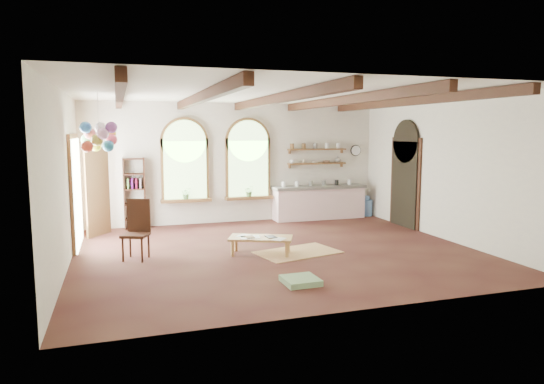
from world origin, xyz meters
name	(u,v)px	position (x,y,z in m)	size (l,w,h in m)	color
floor	(277,251)	(0.00, 0.00, 0.00)	(8.00, 8.00, 0.00)	#502C21
ceiling_beams	(278,99)	(0.00, 0.00, 3.10)	(6.20, 6.80, 0.18)	#3D1D13
window_left	(185,163)	(-1.40, 3.43, 1.63)	(1.30, 0.28, 2.20)	brown
window_right	(248,162)	(0.30, 3.43, 1.63)	(1.30, 0.28, 2.20)	brown
left_doorway	(76,193)	(-3.95, 1.80, 1.15)	(0.10, 1.90, 2.50)	brown
right_doorway	(404,184)	(3.95, 1.50, 1.10)	(0.10, 1.30, 2.40)	black
kitchen_counter	(319,202)	(2.30, 3.20, 0.48)	(2.68, 0.62, 0.94)	#FCD5D9
wall_shelf_lower	(317,164)	(2.30, 3.38, 1.55)	(1.70, 0.24, 0.04)	brown
wall_shelf_upper	(317,149)	(2.30, 3.38, 1.95)	(1.70, 0.24, 0.04)	brown
wall_clock	(356,150)	(3.55, 3.45, 1.90)	(0.32, 0.32, 0.04)	black
bookshelf	(134,193)	(-2.70, 3.32, 0.90)	(0.53, 0.32, 1.80)	#3D1D13
coffee_table	(261,239)	(-0.40, -0.15, 0.31)	(1.38, 1.02, 0.36)	tan
side_chair	(136,242)	(-2.79, 0.22, 0.33)	(0.60, 0.60, 1.16)	#3D1D13
floor_mat	(298,252)	(0.36, -0.25, 0.01)	(1.62, 1.00, 0.02)	tan
floor_cushion	(301,281)	(-0.31, -2.15, 0.05)	(0.56, 0.56, 0.10)	gray
water_jug_a	(357,208)	(3.52, 3.20, 0.25)	(0.30, 0.30, 0.59)	#5C8CC6
water_jug_b	(367,207)	(3.82, 3.20, 0.26)	(0.31, 0.31, 0.60)	#5C8CC6
balloon_cluster	(99,137)	(-3.40, 0.80, 2.35)	(0.70, 0.70, 1.14)	silver
table_book	(246,237)	(-0.70, -0.13, 0.37)	(0.16, 0.23, 0.02)	olive
tablet	(271,237)	(-0.21, -0.22, 0.36)	(0.19, 0.27, 0.01)	black
potted_plant_left	(186,193)	(-1.40, 3.32, 0.85)	(0.27, 0.23, 0.30)	#598C4C
potted_plant_right	(249,191)	(0.30, 3.32, 0.85)	(0.27, 0.23, 0.30)	#598C4C
shelf_cup_a	(292,162)	(1.55, 3.38, 1.62)	(0.12, 0.10, 0.10)	white
shelf_cup_b	(304,161)	(1.90, 3.38, 1.62)	(0.10, 0.10, 0.09)	beige
shelf_bowl_a	(315,162)	(2.25, 3.38, 1.60)	(0.22, 0.22, 0.05)	beige
shelf_bowl_b	(327,162)	(2.60, 3.38, 1.60)	(0.20, 0.20, 0.06)	#8C664C
shelf_vase	(338,159)	(2.95, 3.38, 1.67)	(0.18, 0.18, 0.19)	slate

